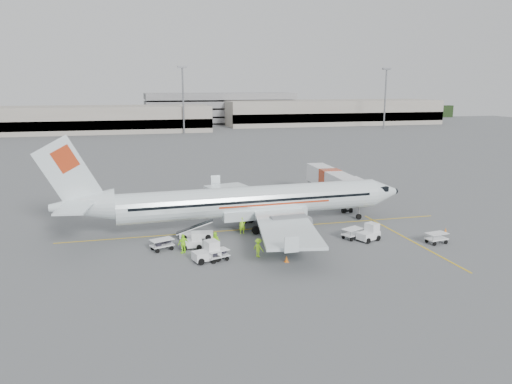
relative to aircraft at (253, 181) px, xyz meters
The scene contains 26 objects.
ground 5.49m from the aircraft, 20.07° to the right, with size 360.00×360.00×0.00m, color #56595B.
stripe_lead 5.49m from the aircraft, 20.07° to the right, with size 44.00×0.20×0.01m, color yellow.
stripe_cross 17.80m from the aircraft, 29.27° to the right, with size 0.20×20.00×0.01m, color yellow.
terminal_west 135.51m from the aircraft, 106.82° to the left, with size 110.00×22.00×9.00m, color gray, non-canonical shape.
terminal_east 161.10m from the aircraft, 63.93° to the left, with size 90.00×26.00×10.00m, color gray, non-canonical shape.
parking_garage 161.79m from the aircraft, 80.83° to the left, with size 62.00×24.00×14.00m, color slate, non-canonical shape.
treeline 174.73m from the aircraft, 89.74° to the left, with size 300.00×3.00×6.00m, color black, non-canonical shape.
mast_center 117.99m from the aircraft, 87.18° to the left, with size 3.20×1.20×22.00m, color slate, non-canonical shape.
mast_east 142.88m from the aircraft, 55.54° to the left, with size 3.20×1.20×22.00m, color slate, non-canonical shape.
aircraft is the anchor object (origin of this frame).
jet_bridge 17.15m from the aircraft, 36.63° to the left, with size 3.26×17.36×4.56m, color white, non-canonical shape.
belt_loader 8.26m from the aircraft, 161.27° to the right, with size 4.62×1.73×2.50m, color white, non-canonical shape.
tug_fore 13.69m from the aircraft, 35.86° to the right, with size 2.32×1.33×1.80m, color white, non-canonical shape.
tug_mid 12.53m from the aircraft, 125.79° to the right, with size 2.43×1.39×1.88m, color white, non-canonical shape.
tug_aft 10.50m from the aircraft, 144.78° to the right, with size 2.10×1.20×1.62m, color white, non-canonical shape.
cart_loaded_a 12.26m from the aircraft, 121.20° to the right, with size 2.03×1.20×1.06m, color white, non-canonical shape.
cart_loaded_b 12.76m from the aircraft, 153.58° to the right, with size 2.16×1.28×1.13m, color white, non-canonical shape.
cart_empty_a 12.24m from the aircraft, 35.51° to the right, with size 2.20×1.30×1.15m, color white, non-canonical shape.
cart_empty_b 20.23m from the aircraft, 31.15° to the right, with size 2.15×1.27×1.12m, color white, non-canonical shape.
cone_nose 21.82m from the aircraft, 19.74° to the right, with size 0.36×0.36×0.59m, color orange.
cone_port 10.25m from the aircraft, 91.21° to the left, with size 0.38×0.38×0.62m, color orange.
cone_stbd 12.64m from the aircraft, 88.92° to the right, with size 0.39×0.39×0.63m, color orange.
crew_a 5.10m from the aircraft, 133.03° to the right, with size 0.70×0.46×1.92m, color #95E020.
crew_b 9.63m from the aircraft, 129.91° to the right, with size 0.87×0.68×1.79m, color #95E020.
crew_c 10.71m from the aircraft, 101.30° to the right, with size 1.15×0.66×1.79m, color #95E020.
crew_d 11.80m from the aircraft, 142.16° to the right, with size 1.13×0.47×1.93m, color #95E020.
Camera 1 is at (-14.21, -52.48, 15.79)m, focal length 35.00 mm.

